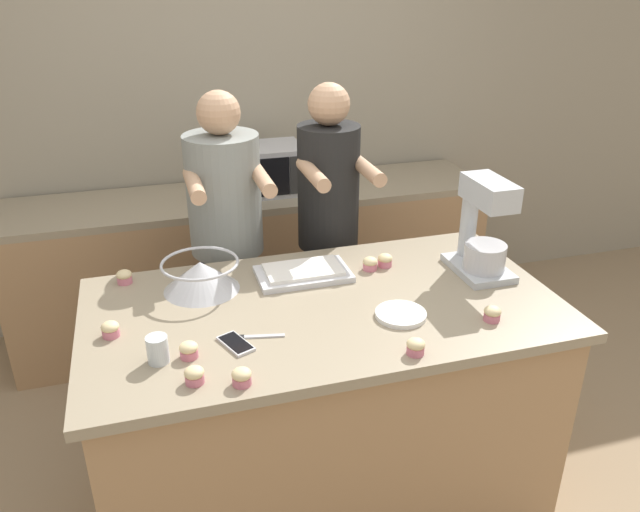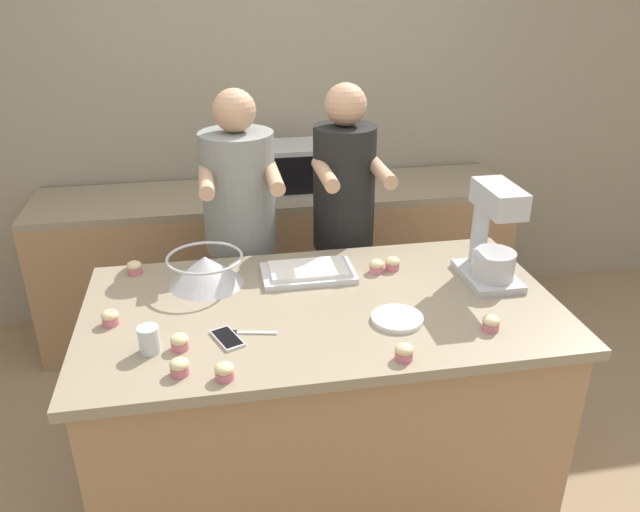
% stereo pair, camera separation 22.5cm
% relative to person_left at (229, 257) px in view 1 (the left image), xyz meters
% --- Properties ---
extents(ground_plane, '(16.00, 16.00, 0.00)m').
position_rel_person_left_xyz_m(ground_plane, '(0.26, -0.70, -0.86)').
color(ground_plane, '#937A5B').
extents(back_wall, '(10.00, 0.06, 2.70)m').
position_rel_person_left_xyz_m(back_wall, '(0.26, 1.10, 0.49)').
color(back_wall, gray).
rests_on(back_wall, ground_plane).
extents(island_counter, '(1.79, 0.96, 0.95)m').
position_rel_person_left_xyz_m(island_counter, '(0.26, -0.70, -0.38)').
color(island_counter, '#A87F56').
rests_on(island_counter, ground_plane).
extents(back_counter, '(2.80, 0.60, 0.91)m').
position_rel_person_left_xyz_m(back_counter, '(0.26, 0.75, -0.41)').
color(back_counter, '#A87F56').
rests_on(back_counter, ground_plane).
extents(person_left, '(0.35, 0.51, 1.64)m').
position_rel_person_left_xyz_m(person_left, '(0.00, 0.00, 0.00)').
color(person_left, '#33384C').
rests_on(person_left, ground_plane).
extents(person_right, '(0.31, 0.49, 1.65)m').
position_rel_person_left_xyz_m(person_right, '(0.49, -0.00, 0.02)').
color(person_right, brown).
rests_on(person_right, ground_plane).
extents(stand_mixer, '(0.20, 0.30, 0.41)m').
position_rel_person_left_xyz_m(stand_mixer, '(0.96, -0.62, 0.27)').
color(stand_mixer, '#B2B7BC').
rests_on(stand_mixer, island_counter).
extents(mixing_bowl, '(0.31, 0.31, 0.12)m').
position_rel_person_left_xyz_m(mixing_bowl, '(-0.17, -0.45, 0.15)').
color(mixing_bowl, '#BCBCC1').
rests_on(mixing_bowl, island_counter).
extents(baking_tray, '(0.38, 0.22, 0.04)m').
position_rel_person_left_xyz_m(baking_tray, '(0.24, -0.46, 0.11)').
color(baking_tray, silver).
rests_on(baking_tray, island_counter).
extents(microwave_oven, '(0.45, 0.33, 0.27)m').
position_rel_person_left_xyz_m(microwave_oven, '(0.33, 0.75, 0.18)').
color(microwave_oven, '#B7B7BC').
rests_on(microwave_oven, back_counter).
extents(cell_phone, '(0.12, 0.16, 0.01)m').
position_rel_person_left_xyz_m(cell_phone, '(-0.11, -0.89, 0.09)').
color(cell_phone, silver).
rests_on(cell_phone, island_counter).
extents(drinking_glass, '(0.07, 0.07, 0.09)m').
position_rel_person_left_xyz_m(drinking_glass, '(-0.36, -0.91, 0.13)').
color(drinking_glass, silver).
rests_on(drinking_glass, island_counter).
extents(small_plate, '(0.19, 0.19, 0.02)m').
position_rel_person_left_xyz_m(small_plate, '(0.50, -0.87, 0.10)').
color(small_plate, white).
rests_on(small_plate, island_counter).
extents(knife, '(0.22, 0.06, 0.01)m').
position_rel_person_left_xyz_m(knife, '(-0.06, -0.85, 0.09)').
color(knife, '#BCBCC1').
rests_on(knife, island_counter).
extents(cupcake_0, '(0.06, 0.06, 0.06)m').
position_rel_person_left_xyz_m(cupcake_0, '(0.45, -1.11, 0.12)').
color(cupcake_0, '#D17084').
rests_on(cupcake_0, island_counter).
extents(cupcake_1, '(0.06, 0.06, 0.06)m').
position_rel_person_left_xyz_m(cupcake_1, '(-0.51, -0.71, 0.12)').
color(cupcake_1, '#D17084').
rests_on(cupcake_1, island_counter).
extents(cupcake_2, '(0.06, 0.06, 0.06)m').
position_rel_person_left_xyz_m(cupcake_2, '(0.81, -0.99, 0.12)').
color(cupcake_2, '#D17084').
rests_on(cupcake_2, island_counter).
extents(cupcake_3, '(0.06, 0.06, 0.06)m').
position_rel_person_left_xyz_m(cupcake_3, '(-0.46, -0.31, 0.12)').
color(cupcake_3, '#D17084').
rests_on(cupcake_3, island_counter).
extents(cupcake_4, '(0.06, 0.06, 0.06)m').
position_rel_person_left_xyz_m(cupcake_4, '(0.60, -0.46, 0.12)').
color(cupcake_4, '#D17084').
rests_on(cupcake_4, island_counter).
extents(cupcake_5, '(0.06, 0.06, 0.06)m').
position_rel_person_left_xyz_m(cupcake_5, '(-0.27, -0.91, 0.12)').
color(cupcake_5, '#D17084').
rests_on(cupcake_5, island_counter).
extents(cupcake_6, '(0.06, 0.06, 0.06)m').
position_rel_person_left_xyz_m(cupcake_6, '(0.53, -0.47, 0.12)').
color(cupcake_6, '#D17084').
rests_on(cupcake_6, island_counter).
extents(cupcake_7, '(0.06, 0.06, 0.06)m').
position_rel_person_left_xyz_m(cupcake_7, '(-0.13, -1.11, 0.12)').
color(cupcake_7, '#D17084').
rests_on(cupcake_7, island_counter).
extents(cupcake_8, '(0.06, 0.06, 0.06)m').
position_rel_person_left_xyz_m(cupcake_8, '(-0.26, -1.06, 0.12)').
color(cupcake_8, '#D17084').
rests_on(cupcake_8, island_counter).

